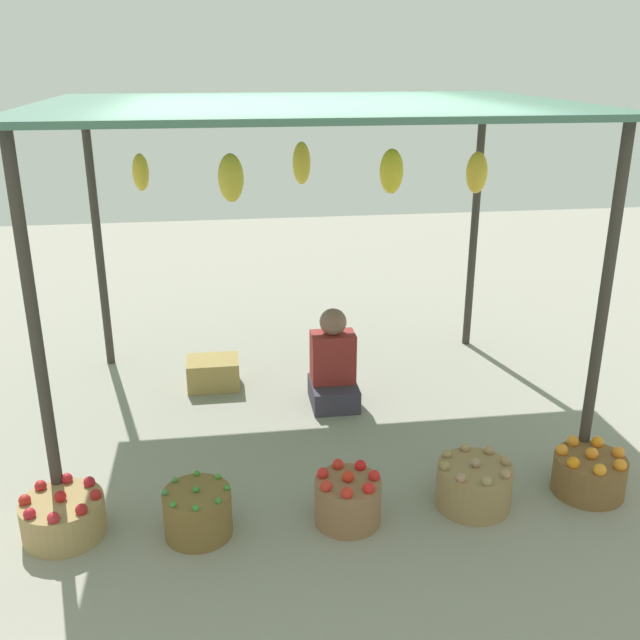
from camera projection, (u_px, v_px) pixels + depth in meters
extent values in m
plane|color=gray|center=(310.00, 409.00, 5.63)|extent=(14.00, 14.00, 0.00)
cylinder|color=#38332D|center=(36.00, 340.00, 3.95)|extent=(0.07, 0.07, 2.27)
cylinder|color=#38332D|center=(602.00, 312.00, 4.39)|extent=(0.07, 0.07, 2.27)
cylinder|color=#38332D|center=(98.00, 240.00, 6.09)|extent=(0.07, 0.07, 2.27)
cylinder|color=#38332D|center=(474.00, 227.00, 6.52)|extent=(0.07, 0.07, 2.27)
cube|color=#456E5A|center=(308.00, 105.00, 4.84)|extent=(3.61, 2.60, 0.04)
ellipsoid|color=yellow|center=(141.00, 172.00, 4.97)|extent=(0.11, 0.11, 0.26)
ellipsoid|color=gold|center=(231.00, 178.00, 4.75)|extent=(0.17, 0.17, 0.32)
ellipsoid|color=gold|center=(301.00, 163.00, 5.39)|extent=(0.13, 0.13, 0.32)
ellipsoid|color=yellow|center=(391.00, 171.00, 5.01)|extent=(0.16, 0.16, 0.31)
ellipsoid|color=yellow|center=(477.00, 173.00, 4.96)|extent=(0.15, 0.15, 0.29)
cube|color=#3A3543|center=(334.00, 393.00, 5.69)|extent=(0.36, 0.44, 0.18)
cube|color=maroon|center=(333.00, 357.00, 5.64)|extent=(0.34, 0.22, 0.40)
sphere|color=#835C4D|center=(333.00, 322.00, 5.53)|extent=(0.21, 0.21, 0.21)
cylinder|color=#A28553|center=(63.00, 517.00, 4.13)|extent=(0.47, 0.47, 0.23)
sphere|color=red|center=(60.00, 496.00, 4.08)|extent=(0.07, 0.07, 0.07)
sphere|color=#A9201E|center=(96.00, 495.00, 4.11)|extent=(0.07, 0.07, 0.07)
sphere|color=red|center=(89.00, 482.00, 4.23)|extent=(0.07, 0.07, 0.07)
sphere|color=#B31D27|center=(67.00, 479.00, 4.26)|extent=(0.07, 0.07, 0.07)
sphere|color=red|center=(41.00, 486.00, 4.19)|extent=(0.07, 0.07, 0.07)
sphere|color=#B1231C|center=(25.00, 500.00, 4.06)|extent=(0.07, 0.07, 0.07)
sphere|color=#B21C26|center=(29.00, 514.00, 3.94)|extent=(0.07, 0.07, 0.07)
sphere|color=#B6232C|center=(53.00, 518.00, 3.90)|extent=(0.07, 0.07, 0.07)
sphere|color=#AA1C1D|center=(81.00, 510.00, 3.97)|extent=(0.07, 0.07, 0.07)
cylinder|color=brown|center=(198.00, 513.00, 4.13)|extent=(0.39, 0.39, 0.28)
sphere|color=#2F8636|center=(196.00, 490.00, 4.07)|extent=(0.04, 0.04, 0.04)
sphere|color=#318E2F|center=(227.00, 488.00, 4.10)|extent=(0.04, 0.04, 0.04)
sphere|color=#40922C|center=(218.00, 477.00, 4.21)|extent=(0.04, 0.04, 0.04)
sphere|color=#3A8226|center=(197.00, 473.00, 4.24)|extent=(0.04, 0.04, 0.04)
sphere|color=#417F34|center=(175.00, 480.00, 4.17)|extent=(0.04, 0.04, 0.04)
sphere|color=#388136|center=(165.00, 493.00, 4.05)|extent=(0.04, 0.04, 0.04)
sphere|color=#3C8831|center=(173.00, 505.00, 3.94)|extent=(0.04, 0.04, 0.04)
sphere|color=#328A32|center=(196.00, 508.00, 3.91)|extent=(0.04, 0.04, 0.04)
sphere|color=#348033|center=(218.00, 501.00, 3.98)|extent=(0.04, 0.04, 0.04)
cylinder|color=#8E6544|center=(348.00, 501.00, 4.24)|extent=(0.39, 0.39, 0.27)
sphere|color=red|center=(348.00, 477.00, 4.18)|extent=(0.07, 0.07, 0.07)
sphere|color=red|center=(374.00, 476.00, 4.21)|extent=(0.07, 0.07, 0.07)
sphere|color=red|center=(360.00, 465.00, 4.31)|extent=(0.07, 0.07, 0.07)
sphere|color=red|center=(338.00, 464.00, 4.32)|extent=(0.07, 0.07, 0.07)
sphere|color=red|center=(323.00, 473.00, 4.23)|extent=(0.07, 0.07, 0.07)
sphere|color=red|center=(326.00, 486.00, 4.11)|extent=(0.07, 0.07, 0.07)
sphere|color=red|center=(347.00, 493.00, 4.04)|extent=(0.07, 0.07, 0.07)
sphere|color=red|center=(369.00, 488.00, 4.09)|extent=(0.07, 0.07, 0.07)
cylinder|color=#95784D|center=(474.00, 486.00, 4.39)|extent=(0.46, 0.46, 0.27)
sphere|color=#9C7E5E|center=(476.00, 463.00, 4.34)|extent=(0.06, 0.06, 0.06)
sphere|color=#9B7953|center=(506.00, 461.00, 4.37)|extent=(0.06, 0.06, 0.06)
sphere|color=#A47A52|center=(489.00, 451.00, 4.48)|extent=(0.06, 0.06, 0.06)
sphere|color=#A18453|center=(465.00, 448.00, 4.52)|extent=(0.06, 0.06, 0.06)
sphere|color=#9B814E|center=(447.00, 454.00, 4.45)|extent=(0.06, 0.06, 0.06)
sphere|color=#977F4D|center=(445.00, 466.00, 4.31)|extent=(0.06, 0.06, 0.06)
sphere|color=#A7785F|center=(461.00, 478.00, 4.20)|extent=(0.06, 0.06, 0.06)
sphere|color=#958053|center=(487.00, 481.00, 4.16)|extent=(0.06, 0.06, 0.06)
sphere|color=#A07D5A|center=(506.00, 474.00, 4.23)|extent=(0.06, 0.06, 0.06)
cylinder|color=brown|center=(589.00, 475.00, 4.53)|extent=(0.45, 0.45, 0.24)
sphere|color=orange|center=(592.00, 453.00, 4.48)|extent=(0.08, 0.08, 0.08)
sphere|color=orange|center=(618.00, 452.00, 4.50)|extent=(0.08, 0.08, 0.08)
sphere|color=orange|center=(597.00, 442.00, 4.62)|extent=(0.08, 0.08, 0.08)
sphere|color=orange|center=(573.00, 441.00, 4.64)|extent=(0.08, 0.08, 0.08)
sphere|color=orange|center=(562.00, 450.00, 4.53)|extent=(0.08, 0.08, 0.08)
sphere|color=orange|center=(573.00, 463.00, 4.39)|extent=(0.08, 0.08, 0.08)
sphere|color=orange|center=(600.00, 470.00, 4.32)|extent=(0.08, 0.08, 0.08)
sphere|color=orange|center=(620.00, 465.00, 4.37)|extent=(0.08, 0.08, 0.08)
cube|color=#A28749|center=(213.00, 373.00, 5.98)|extent=(0.42, 0.32, 0.24)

